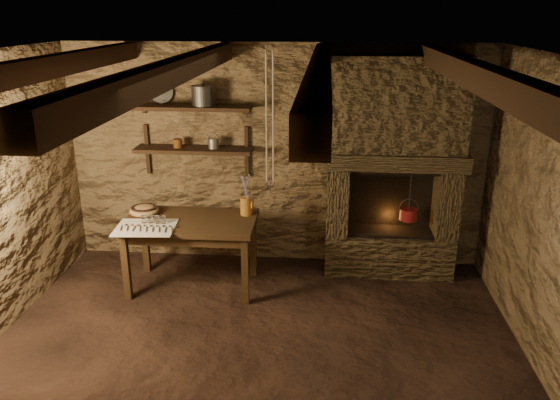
# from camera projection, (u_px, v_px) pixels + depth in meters

# --- Properties ---
(floor) EXTENTS (4.50, 4.50, 0.00)m
(floor) POSITION_uv_depth(u_px,v_px,m) (252.00, 362.00, 4.43)
(floor) COLOR black
(floor) RESTS_ON ground
(back_wall) EXTENTS (4.50, 0.04, 2.40)m
(back_wall) POSITION_uv_depth(u_px,v_px,m) (275.00, 157.00, 5.91)
(back_wall) COLOR brown
(back_wall) RESTS_ON floor
(ceiling) EXTENTS (4.50, 4.00, 0.04)m
(ceiling) POSITION_uv_depth(u_px,v_px,m) (246.00, 58.00, 3.64)
(ceiling) COLOR black
(ceiling) RESTS_ON back_wall
(beam_far_left) EXTENTS (0.14, 3.95, 0.16)m
(beam_far_left) POSITION_uv_depth(u_px,v_px,m) (32.00, 70.00, 3.79)
(beam_far_left) COLOR black
(beam_far_left) RESTS_ON ceiling
(beam_mid_left) EXTENTS (0.14, 3.95, 0.16)m
(beam_mid_left) POSITION_uv_depth(u_px,v_px,m) (173.00, 71.00, 3.71)
(beam_mid_left) COLOR black
(beam_mid_left) RESTS_ON ceiling
(beam_mid_right) EXTENTS (0.14, 3.95, 0.16)m
(beam_mid_right) POSITION_uv_depth(u_px,v_px,m) (320.00, 73.00, 3.63)
(beam_mid_right) COLOR black
(beam_mid_right) RESTS_ON ceiling
(beam_far_right) EXTENTS (0.14, 3.95, 0.16)m
(beam_far_right) POSITION_uv_depth(u_px,v_px,m) (474.00, 74.00, 3.54)
(beam_far_right) COLOR black
(beam_far_right) RESTS_ON ceiling
(shelf_lower) EXTENTS (1.25, 0.30, 0.04)m
(shelf_lower) POSITION_uv_depth(u_px,v_px,m) (194.00, 150.00, 5.80)
(shelf_lower) COLOR black
(shelf_lower) RESTS_ON back_wall
(shelf_upper) EXTENTS (1.25, 0.30, 0.04)m
(shelf_upper) POSITION_uv_depth(u_px,v_px,m) (191.00, 107.00, 5.65)
(shelf_upper) COLOR black
(shelf_upper) RESTS_ON back_wall
(hearth) EXTENTS (1.43, 0.51, 2.30)m
(hearth) POSITION_uv_depth(u_px,v_px,m) (394.00, 163.00, 5.59)
(hearth) COLOR #352A1A
(hearth) RESTS_ON floor
(work_table) EXTENTS (1.30, 0.75, 0.74)m
(work_table) POSITION_uv_depth(u_px,v_px,m) (192.00, 251.00, 5.52)
(work_table) COLOR black
(work_table) RESTS_ON floor
(linen_cloth) EXTENTS (0.59, 0.49, 0.01)m
(linen_cloth) POSITION_uv_depth(u_px,v_px,m) (145.00, 228.00, 5.19)
(linen_cloth) COLOR silver
(linen_cloth) RESTS_ON work_table
(pewter_cutlery_row) EXTENTS (0.48, 0.22, 0.01)m
(pewter_cutlery_row) POSITION_uv_depth(u_px,v_px,m) (145.00, 227.00, 5.17)
(pewter_cutlery_row) COLOR #9B998D
(pewter_cutlery_row) RESTS_ON linen_cloth
(drinking_glasses) EXTENTS (0.18, 0.05, 0.07)m
(drinking_glasses) POSITION_uv_depth(u_px,v_px,m) (150.00, 220.00, 5.28)
(drinking_glasses) COLOR silver
(drinking_glasses) RESTS_ON linen_cloth
(stoneware_jug) EXTENTS (0.14, 0.14, 0.43)m
(stoneware_jug) POSITION_uv_depth(u_px,v_px,m) (246.00, 198.00, 5.48)
(stoneware_jug) COLOR #AE6B21
(stoneware_jug) RESTS_ON work_table
(wooden_bowl) EXTENTS (0.38, 0.38, 0.11)m
(wooden_bowl) POSITION_uv_depth(u_px,v_px,m) (144.00, 211.00, 5.54)
(wooden_bowl) COLOR #9D7544
(wooden_bowl) RESTS_ON work_table
(iron_stockpot) EXTENTS (0.30, 0.30, 0.19)m
(iron_stockpot) POSITION_uv_depth(u_px,v_px,m) (204.00, 97.00, 5.60)
(iron_stockpot) COLOR #2D2A28
(iron_stockpot) RESTS_ON shelf_upper
(tin_pan) EXTENTS (0.26, 0.17, 0.24)m
(tin_pan) POSITION_uv_depth(u_px,v_px,m) (161.00, 92.00, 5.73)
(tin_pan) COLOR #9A9A95
(tin_pan) RESTS_ON shelf_upper
(small_kettle) EXTENTS (0.16, 0.12, 0.16)m
(small_kettle) POSITION_uv_depth(u_px,v_px,m) (214.00, 143.00, 5.76)
(small_kettle) COLOR #9A9A95
(small_kettle) RESTS_ON shelf_lower
(rusty_tin) EXTENTS (0.11, 0.11, 0.09)m
(rusty_tin) POSITION_uv_depth(u_px,v_px,m) (178.00, 143.00, 5.79)
(rusty_tin) COLOR #613213
(rusty_tin) RESTS_ON shelf_lower
(red_pot) EXTENTS (0.20, 0.20, 0.54)m
(red_pot) POSITION_uv_depth(u_px,v_px,m) (408.00, 213.00, 5.70)
(red_pot) COLOR maroon
(red_pot) RESTS_ON hearth
(hanging_ropes) EXTENTS (0.08, 0.08, 1.20)m
(hanging_ropes) POSITION_uv_depth(u_px,v_px,m) (270.00, 118.00, 4.82)
(hanging_ropes) COLOR tan
(hanging_ropes) RESTS_ON ceiling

